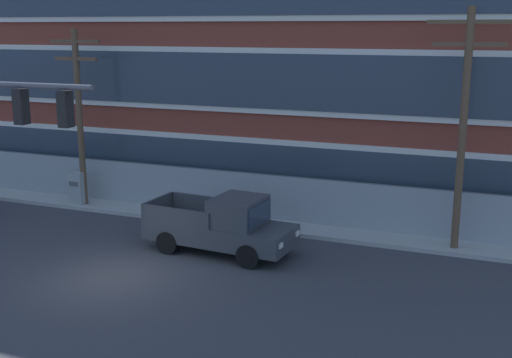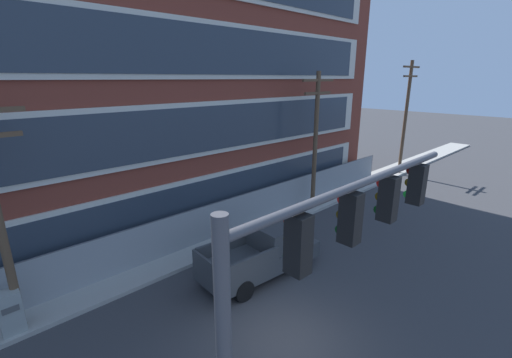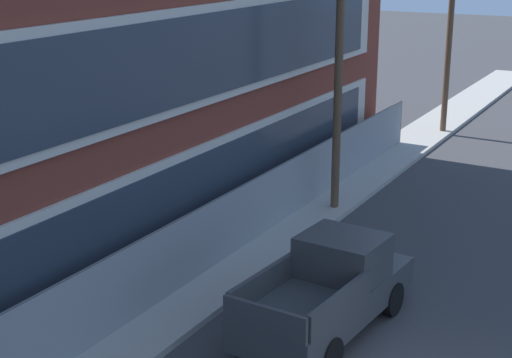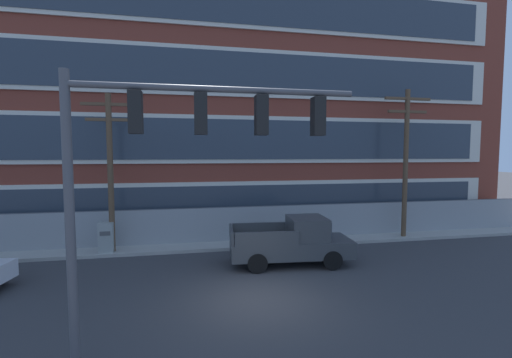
% 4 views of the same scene
% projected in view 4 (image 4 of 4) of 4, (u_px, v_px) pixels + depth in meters
% --- Properties ---
extents(ground_plane, '(160.00, 160.00, 0.00)m').
position_uv_depth(ground_plane, '(257.00, 300.00, 11.12)').
color(ground_plane, '#38383A').
extents(sidewalk_building_side, '(80.00, 2.13, 0.16)m').
position_uv_depth(sidewalk_building_side, '(231.00, 244.00, 17.84)').
color(sidewalk_building_side, '#9E9B93').
rests_on(sidewalk_building_side, ground).
extents(brick_mill_building, '(39.65, 9.80, 18.26)m').
position_uv_depth(brick_mill_building, '(188.00, 87.00, 22.31)').
color(brick_mill_building, brown).
rests_on(brick_mill_building, ground).
extents(chain_link_fence, '(33.03, 0.06, 1.97)m').
position_uv_depth(chain_link_fence, '(269.00, 223.00, 18.53)').
color(chain_link_fence, gray).
rests_on(chain_link_fence, ground).
extents(traffic_signal_mast, '(6.39, 0.43, 6.48)m').
position_uv_depth(traffic_signal_mast, '(174.00, 149.00, 7.47)').
color(traffic_signal_mast, '#4C4C51').
rests_on(traffic_signal_mast, ground).
extents(pickup_truck_dark_grey, '(5.34, 2.36, 2.04)m').
position_uv_depth(pickup_truck_dark_grey, '(293.00, 242.00, 14.71)').
color(pickup_truck_dark_grey, '#383A3D').
rests_on(pickup_truck_dark_grey, ground).
extents(utility_pole_near_corner, '(2.37, 0.26, 7.53)m').
position_uv_depth(utility_pole_near_corner, '(110.00, 166.00, 15.91)').
color(utility_pole_near_corner, brown).
rests_on(utility_pole_near_corner, ground).
extents(utility_pole_midblock, '(2.72, 0.26, 8.26)m').
position_uv_depth(utility_pole_midblock, '(406.00, 156.00, 18.86)').
color(utility_pole_midblock, brown).
rests_on(utility_pole_midblock, ground).
extents(electrical_cabinet, '(0.66, 0.56, 1.57)m').
position_uv_depth(electrical_cabinet, '(107.00, 239.00, 16.01)').
color(electrical_cabinet, '#939993').
rests_on(electrical_cabinet, ground).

